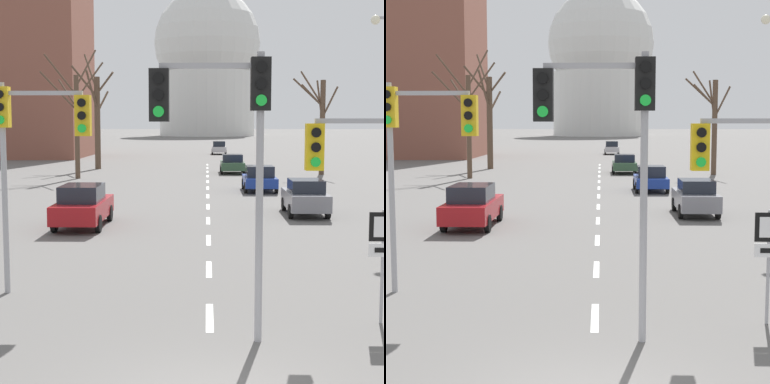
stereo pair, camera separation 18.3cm
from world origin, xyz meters
TOP-DOWN VIEW (x-y plane):
  - lane_stripe_0 at (0.00, 4.47)m, footprint 0.16×2.00m
  - lane_stripe_1 at (0.00, 8.97)m, footprint 0.16×2.00m
  - lane_stripe_2 at (0.00, 13.47)m, footprint 0.16×2.00m
  - lane_stripe_3 at (0.00, 17.97)m, footprint 0.16×2.00m
  - lane_stripe_4 at (0.00, 22.47)m, footprint 0.16×2.00m
  - lane_stripe_5 at (0.00, 26.97)m, footprint 0.16×2.00m
  - lane_stripe_6 at (0.00, 31.47)m, footprint 0.16×2.00m
  - lane_stripe_7 at (0.00, 35.97)m, footprint 0.16×2.00m
  - lane_stripe_8 at (0.00, 40.47)m, footprint 0.16×2.00m
  - lane_stripe_9 at (0.00, 44.97)m, footprint 0.16×2.00m
  - lane_stripe_10 at (0.00, 49.47)m, footprint 0.16×2.00m
  - lane_stripe_11 at (0.00, 53.97)m, footprint 0.16×2.00m
  - traffic_signal_near_right at (3.32, 4.38)m, footprint 2.21×0.34m
  - traffic_signal_near_left at (-4.25, 6.35)m, footprint 2.28×0.34m
  - traffic_signal_centre_tall at (0.28, 3.00)m, footprint 2.21×0.34m
  - route_sign_post at (3.54, 4.15)m, footprint 0.60×0.08m
  - sedan_near_left at (2.02, 43.35)m, footprint 1.96×3.96m
  - sedan_near_right at (-4.98, 16.31)m, footprint 1.86×4.58m
  - sedan_mid_centre at (3.11, 29.69)m, footprint 1.97×3.91m
  - sedan_far_left at (4.35, 19.81)m, footprint 1.77×3.99m
  - sedan_far_right at (1.54, 74.99)m, footprint 1.90×4.24m
  - bare_tree_left_near at (-9.67, 38.29)m, footprint 4.38×3.95m
  - bare_tree_left_far at (-9.82, 48.11)m, footprint 3.80×5.15m
  - bare_tree_right_far at (8.97, 42.37)m, footprint 3.46×2.65m
  - capitol_dome at (0.00, 191.61)m, footprint 32.57×32.57m
  - apartment_block_left at (-23.61, 68.06)m, footprint 18.00×14.00m

SIDE VIEW (x-z plane):
  - lane_stripe_0 at x=0.00m, z-range 0.00..0.01m
  - lane_stripe_1 at x=0.00m, z-range 0.00..0.01m
  - lane_stripe_2 at x=0.00m, z-range 0.00..0.01m
  - lane_stripe_3 at x=0.00m, z-range 0.00..0.01m
  - lane_stripe_4 at x=0.00m, z-range 0.00..0.01m
  - lane_stripe_5 at x=0.00m, z-range 0.00..0.01m
  - lane_stripe_6 at x=0.00m, z-range 0.00..0.01m
  - lane_stripe_7 at x=0.00m, z-range 0.00..0.01m
  - lane_stripe_8 at x=0.00m, z-range 0.00..0.01m
  - lane_stripe_9 at x=0.00m, z-range 0.00..0.01m
  - lane_stripe_10 at x=0.00m, z-range 0.00..0.01m
  - lane_stripe_11 at x=0.00m, z-range 0.00..0.01m
  - sedan_mid_centre at x=3.11m, z-range 0.01..1.56m
  - sedan_near_left at x=2.02m, z-range 0.01..1.56m
  - sedan_far_left at x=4.35m, z-range 0.01..1.62m
  - sedan_far_right at x=1.54m, z-range 0.00..1.69m
  - sedan_near_right at x=-4.98m, z-range 0.01..1.70m
  - route_sign_post at x=3.54m, z-range 0.42..2.79m
  - traffic_signal_near_right at x=3.32m, z-range 1.13..5.54m
  - traffic_signal_near_left at x=-4.25m, z-range 1.32..6.38m
  - traffic_signal_centre_tall at x=0.28m, z-range 1.40..6.80m
  - bare_tree_right_far at x=8.97m, z-range 0.08..8.39m
  - bare_tree_left_near at x=-9.67m, z-range -0.30..9.36m
  - bare_tree_left_far at x=-9.82m, z-range -0.44..9.97m
  - apartment_block_left at x=-23.61m, z-range 0.00..23.39m
  - capitol_dome at x=0.00m, z-range -0.59..45.41m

